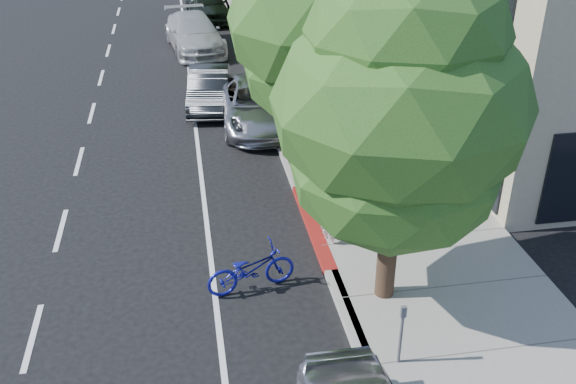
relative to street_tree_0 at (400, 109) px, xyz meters
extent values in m
plane|color=black|center=(-0.90, 2.00, -4.26)|extent=(120.00, 120.00, 0.00)
cube|color=gray|center=(1.40, 10.00, -4.18)|extent=(4.60, 56.00, 0.15)
cube|color=#9E998E|center=(-0.90, 10.00, -4.18)|extent=(0.30, 56.00, 0.15)
cube|color=maroon|center=(-0.90, 3.00, -4.18)|extent=(0.32, 4.00, 0.15)
cylinder|color=black|center=(0.00, 0.00, -3.03)|extent=(0.40, 0.40, 2.46)
ellipsoid|color=#1D4715|center=(0.00, 0.00, -1.09)|extent=(4.07, 4.07, 3.25)
ellipsoid|color=#1D4715|center=(0.00, 0.00, 0.11)|extent=(4.78, 4.78, 3.83)
ellipsoid|color=#1D4715|center=(0.00, 0.00, 1.37)|extent=(3.59, 3.59, 2.87)
cylinder|color=black|center=(0.00, 6.00, -3.01)|extent=(0.40, 0.40, 2.50)
ellipsoid|color=#1D4715|center=(0.00, 6.00, -1.05)|extent=(4.50, 4.50, 3.60)
ellipsoid|color=#1D4715|center=(0.00, 6.00, 0.16)|extent=(5.30, 5.30, 4.24)
cylinder|color=black|center=(0.00, 12.00, -2.95)|extent=(0.40, 0.40, 2.62)
ellipsoid|color=#1D4715|center=(0.00, 12.00, -0.89)|extent=(3.55, 3.55, 2.84)
cylinder|color=black|center=(0.00, 18.00, -2.74)|extent=(0.40, 0.40, 3.03)
imported|color=white|center=(-0.65, 2.20, -3.38)|extent=(0.64, 0.75, 1.76)
imported|color=#151690|center=(-2.70, 0.82, -3.75)|extent=(2.05, 1.08, 1.02)
imported|color=#A6A6AB|center=(-1.40, 10.00, -3.53)|extent=(2.44, 5.26, 1.46)
imported|color=black|center=(-2.88, 11.98, -3.58)|extent=(1.84, 4.21, 1.35)
imported|color=#BDBDBD|center=(-3.10, 19.41, -3.47)|extent=(2.93, 5.71, 1.58)
imported|color=black|center=(-2.14, 25.12, -3.43)|extent=(2.46, 5.05, 1.66)
imported|color=black|center=(2.38, 13.04, -3.17)|extent=(1.11, 1.00, 1.87)
camera|label=1|loc=(-3.82, -10.32, 4.19)|focal=40.00mm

